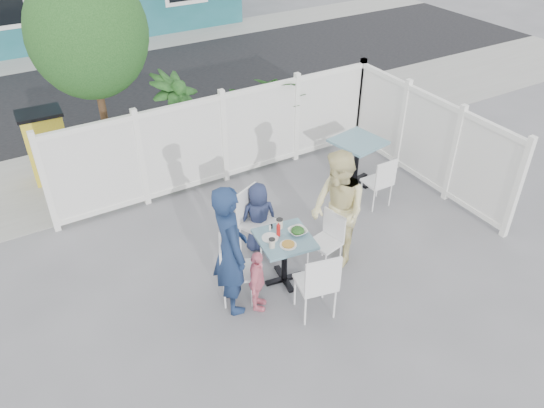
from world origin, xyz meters
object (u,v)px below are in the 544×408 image
chair_left (230,266)px  chair_back (253,216)px  woman (338,210)px  toddler (257,281)px  chair_right (329,236)px  chair_near (319,281)px  utility_cabinet (48,148)px  spare_table (357,150)px  man (230,250)px  boy (259,217)px  main_table (285,248)px

chair_left → chair_back: size_ratio=0.93×
woman → toddler: (-1.41, -0.27, -0.41)m
chair_right → chair_near: 1.03m
utility_cabinet → chair_left: bearing=-70.2°
spare_table → woman: 2.19m
utility_cabinet → man: (1.31, -4.38, 0.29)m
utility_cabinet → boy: utility_cabinet is taller
boy → toddler: (-0.62, -1.06, -0.09)m
utility_cabinet → chair_right: size_ratio=1.45×
chair_right → utility_cabinet: bearing=20.5°
chair_near → main_table: bearing=102.8°
chair_near → boy: (0.06, 1.56, -0.04)m
main_table → boy: boy is taller
utility_cabinet → chair_near: utility_cabinet is taller
utility_cabinet → chair_left: (1.34, -4.29, -0.07)m
chair_right → toddler: toddler is taller
main_table → chair_left: size_ratio=0.84×
chair_left → main_table: bearing=110.6°
chair_near → spare_table: bearing=56.3°
spare_table → boy: bearing=-162.5°
chair_back → woman: bearing=113.5°
man → boy: man is taller
utility_cabinet → man: size_ratio=0.68×
main_table → boy: bearing=85.6°
spare_table → woman: (-1.56, -1.52, 0.23)m
chair_right → chair_back: (-0.73, 0.82, 0.10)m
chair_back → woman: size_ratio=0.58×
man → chair_back: bearing=-35.1°
spare_table → boy: boy is taller
main_table → toddler: (-0.56, -0.26, -0.12)m
chair_right → man: bearing=78.6°
chair_left → chair_right: (1.47, -0.07, -0.06)m
main_table → chair_near: (0.01, -0.77, 0.02)m
chair_right → boy: size_ratio=0.78×
chair_back → boy: 0.09m
chair_back → toddler: bearing=38.9°
woman → boy: bearing=-127.8°
utility_cabinet → spare_table: size_ratio=1.38×
spare_table → chair_back: 2.54m
man → chair_near: bearing=-124.4°
chair_back → utility_cabinet: bearing=-83.7°
main_table → toddler: toddler is taller
chair_back → main_table: bearing=67.4°
spare_table → boy: (-2.34, -0.74, -0.09)m
chair_back → chair_near: bearing=66.8°
main_table → boy: (0.06, 0.80, -0.03)m
chair_right → woman: 0.40m
spare_table → chair_back: bearing=-163.2°
main_table → chair_right: (0.70, -0.02, -0.08)m
woman → chair_near: bearing=-39.9°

